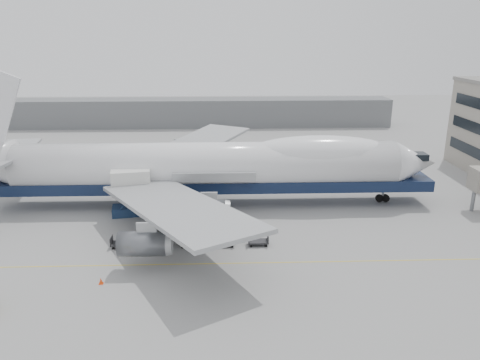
{
  "coord_description": "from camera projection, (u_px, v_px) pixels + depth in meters",
  "views": [
    {
      "loc": [
        2.27,
        -50.29,
        23.24
      ],
      "look_at": [
        4.32,
        6.0,
        5.41
      ],
      "focal_mm": 35.0,
      "sensor_mm": 36.0,
      "label": 1
    }
  ],
  "objects": [
    {
      "name": "dolly_2",
      "position": [
        190.0,
        242.0,
        53.05
      ],
      "size": [
        2.3,
        1.35,
        1.3
      ],
      "color": "#2D2D30",
      "rests_on": "ground"
    },
    {
      "name": "apron_line",
      "position": [
        203.0,
        264.0,
        49.13
      ],
      "size": [
        60.0,
        0.15,
        0.01
      ],
      "primitive_type": "cube",
      "color": "gold",
      "rests_on": "ground"
    },
    {
      "name": "dolly_3",
      "position": [
        224.0,
        241.0,
        53.18
      ],
      "size": [
        2.3,
        1.35,
        1.3
      ],
      "color": "#2D2D30",
      "rests_on": "ground"
    },
    {
      "name": "airliner",
      "position": [
        212.0,
        166.0,
        64.6
      ],
      "size": [
        67.0,
        55.3,
        19.98
      ],
      "color": "white",
      "rests_on": "ground"
    },
    {
      "name": "dolly_1",
      "position": [
        156.0,
        242.0,
        52.91
      ],
      "size": [
        2.3,
        1.35,
        1.3
      ],
      "color": "#2D2D30",
      "rests_on": "ground"
    },
    {
      "name": "catering_truck",
      "position": [
        132.0,
        190.0,
        61.57
      ],
      "size": [
        5.73,
        4.36,
        6.18
      ],
      "rotation": [
        0.0,
        0.0,
        0.17
      ],
      "color": "navy",
      "rests_on": "ground"
    },
    {
      "name": "traffic_cone",
      "position": [
        101.0,
        281.0,
        45.14
      ],
      "size": [
        0.43,
        0.43,
        0.64
      ],
      "rotation": [
        0.0,
        0.0,
        0.32
      ],
      "color": "red",
      "rests_on": "ground"
    },
    {
      "name": "dolly_4",
      "position": [
        258.0,
        241.0,
        53.32
      ],
      "size": [
        2.3,
        1.35,
        1.3
      ],
      "color": "#2D2D30",
      "rests_on": "ground"
    },
    {
      "name": "dolly_0",
      "position": [
        121.0,
        243.0,
        52.78
      ],
      "size": [
        2.3,
        1.35,
        1.3
      ],
      "color": "#2D2D30",
      "rests_on": "ground"
    },
    {
      "name": "hangar",
      "position": [
        175.0,
        113.0,
        120.13
      ],
      "size": [
        110.0,
        8.0,
        7.0
      ],
      "primitive_type": "cube",
      "color": "slate",
      "rests_on": "ground"
    },
    {
      "name": "ground",
      "position": [
        205.0,
        240.0,
        54.85
      ],
      "size": [
        260.0,
        260.0,
        0.0
      ],
      "primitive_type": "plane",
      "color": "gray",
      "rests_on": "ground"
    }
  ]
}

